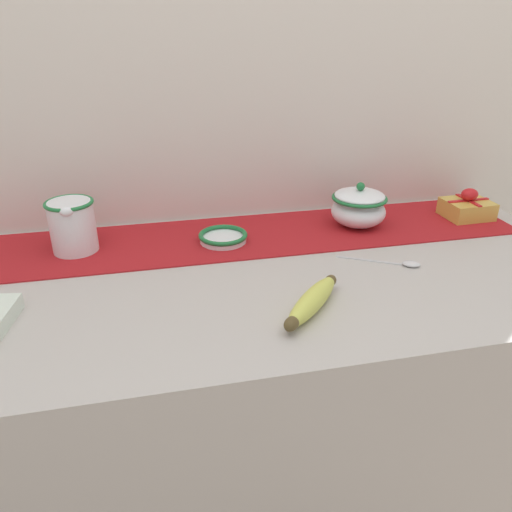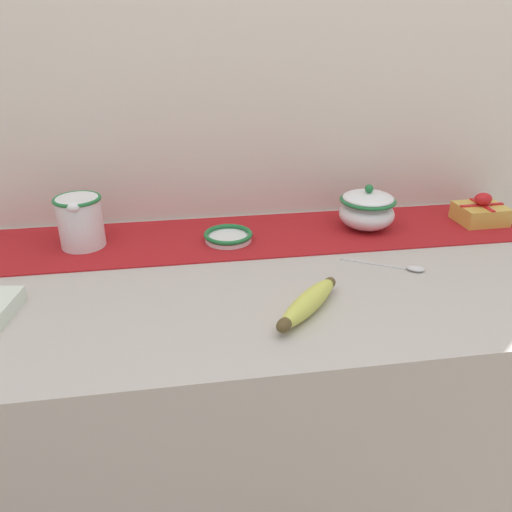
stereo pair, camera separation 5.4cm
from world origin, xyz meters
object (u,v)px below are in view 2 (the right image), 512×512
Objects in this scene: small_dish at (228,236)px; spoon at (408,268)px; cream_pitcher at (80,220)px; gift_box at (480,212)px; sugar_bowl at (367,209)px; banana at (308,303)px.

spoon is at bearing -29.53° from small_dish.
spoon is (0.66, -0.22, -0.06)m from cream_pitcher.
gift_box is (0.94, -0.01, -0.03)m from cream_pitcher.
cream_pitcher is at bearing 179.56° from gift_box.
sugar_bowl is 1.19× the size of small_dish.
cream_pitcher is at bearing 140.77° from banana.
banana is 1.43× the size of gift_box.
gift_box reaches higher than banana.
banana is at bearing -147.07° from gift_box.
gift_box is at bearing 32.93° from banana.
small_dish is at bearing -4.36° from cream_pitcher.
small_dish is 0.70× the size of spoon.
spoon is at bearing 27.49° from banana.
cream_pitcher is 0.91× the size of sugar_bowl.
cream_pitcher is 0.94m from gift_box.
cream_pitcher reaches higher than sugar_bowl.
sugar_bowl reaches higher than small_dish.
gift_box is (0.28, 0.21, 0.02)m from spoon.
banana is 1.03× the size of spoon.
spoon is at bearing -87.02° from sugar_bowl.
small_dish is 0.33m from banana.
gift_box is at bearing 1.56° from small_dish.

